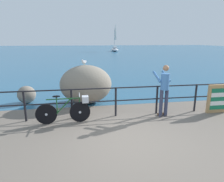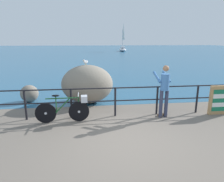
{
  "view_description": "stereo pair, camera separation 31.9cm",
  "coord_description": "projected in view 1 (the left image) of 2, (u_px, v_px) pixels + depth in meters",
  "views": [
    {
      "loc": [
        -1.19,
        -4.7,
        2.58
      ],
      "look_at": [
        -0.07,
        2.21,
        0.8
      ],
      "focal_mm": 32.3,
      "sensor_mm": 36.0,
      "label": 1
    },
    {
      "loc": [
        -0.87,
        -4.74,
        2.58
      ],
      "look_at": [
        -0.07,
        2.21,
        0.8
      ],
      "focal_mm": 32.3,
      "sensor_mm": 36.0,
      "label": 2
    }
  ],
  "objects": [
    {
      "name": "bicycle",
      "position": [
        68.0,
        109.0,
        6.36
      ],
      "size": [
        1.7,
        0.48,
        0.92
      ],
      "rotation": [
        0.0,
        0.0,
        0.03
      ],
      "color": "black",
      "rests_on": "ground_plane"
    },
    {
      "name": "breakwater_boulder_left",
      "position": [
        27.0,
        95.0,
        8.4
      ],
      "size": [
        0.74,
        0.7,
        0.72
      ],
      "color": "slate",
      "rests_on": "ground"
    },
    {
      "name": "seagull",
      "position": [
        84.0,
        62.0,
        8.06
      ],
      "size": [
        0.25,
        0.32,
        0.23
      ],
      "rotation": [
        0.0,
        0.0,
        4.11
      ],
      "color": "gold",
      "rests_on": "breakwater_boulder_main"
    },
    {
      "name": "breakwater_boulder_main",
      "position": [
        86.0,
        84.0,
        8.29
      ],
      "size": [
        2.12,
        1.62,
        1.59
      ],
      "color": "gray",
      "rests_on": "ground"
    },
    {
      "name": "person_at_railing",
      "position": [
        164.0,
        88.0,
        6.79
      ],
      "size": [
        0.51,
        0.66,
        1.78
      ],
      "rotation": [
        0.0,
        0.0,
        1.72
      ],
      "color": "#333851",
      "rests_on": "ground_plane"
    },
    {
      "name": "promenade_railing",
      "position": [
        116.0,
        98.0,
        6.89
      ],
      "size": [
        8.99,
        0.07,
        1.02
      ],
      "color": "black",
      "rests_on": "ground_plane"
    },
    {
      "name": "ground_plane",
      "position": [
        89.0,
        62.0,
        24.46
      ],
      "size": [
        120.0,
        120.0,
        0.1
      ],
      "primitive_type": "cube",
      "color": "#6B6056"
    },
    {
      "name": "folded_deckchair_stack",
      "position": [
        218.0,
        99.0,
        7.26
      ],
      "size": [
        0.84,
        0.1,
        1.04
      ],
      "color": "tan",
      "rests_on": "ground_plane"
    },
    {
      "name": "sea_surface",
      "position": [
        83.0,
        50.0,
        51.21
      ],
      "size": [
        120.0,
        90.0,
        0.01
      ],
      "primitive_type": "cube",
      "color": "#285B7F",
      "rests_on": "ground_plane"
    },
    {
      "name": "sailboat",
      "position": [
        115.0,
        48.0,
        45.89
      ],
      "size": [
        1.6,
        4.48,
        6.16
      ],
      "rotation": [
        0.0,
        0.0,
        1.64
      ],
      "color": "white",
      "rests_on": "sea_surface"
    }
  ]
}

